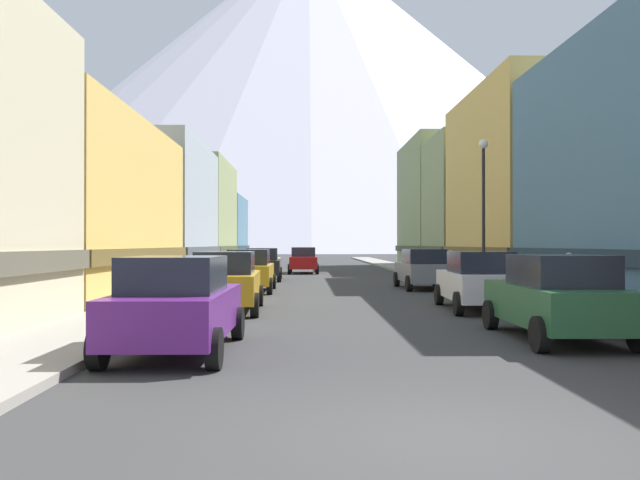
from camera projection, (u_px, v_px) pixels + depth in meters
ground_plane at (447, 440)px, 6.59m from camera, size 400.00×400.00×0.00m
sidewalk_left at (231, 274)px, 41.44m from camera, size 2.50×100.00×0.15m
sidewalk_right at (425, 274)px, 41.72m from camera, size 2.50×100.00×0.15m
storefront_left_1 at (42, 212)px, 24.71m from camera, size 8.42×13.98×6.74m
storefront_left_2 at (153, 213)px, 38.39m from camera, size 6.39×12.25×7.99m
storefront_left_3 at (180, 218)px, 50.75m from camera, size 7.96×12.10×8.45m
storefront_left_4 at (200, 232)px, 62.41m from camera, size 8.57×10.38×6.57m
storefront_right_2 at (553, 189)px, 34.83m from camera, size 9.15×13.00×10.27m
storefront_right_3 at (501, 207)px, 46.01m from camera, size 10.29×8.20×9.62m
storefront_right_4 at (448, 206)px, 56.86m from camera, size 7.58×12.90×11.01m
car_left_0 at (177, 304)px, 11.82m from camera, size 2.09×4.42×1.78m
car_left_1 at (226, 281)px, 19.08m from camera, size 2.18×4.45×1.78m
car_left_2 at (250, 270)px, 27.09m from camera, size 2.08×4.41×1.78m
car_left_3 at (263, 264)px, 35.45m from camera, size 2.16×4.44×1.78m
car_right_0 at (557, 297)px, 13.45m from camera, size 2.10×4.42×1.78m
car_right_1 at (479, 280)px, 19.53m from camera, size 2.22×4.47×1.78m
car_right_2 at (423, 269)px, 28.81m from camera, size 2.12×4.43×1.78m
car_driving_0 at (303, 260)px, 44.43m from camera, size 2.06×4.40×1.78m
potted_plant_0 at (531, 277)px, 24.20m from camera, size 0.66×0.66×1.04m
potted_plant_1 at (534, 284)px, 23.86m from camera, size 0.45×0.45×0.70m
pedestrian_0 at (569, 282)px, 18.84m from camera, size 0.36×0.36×1.60m
pedestrian_1 at (450, 266)px, 34.36m from camera, size 0.36×0.36×1.52m
streetlamp_right at (483, 192)px, 24.65m from camera, size 0.36×0.36×5.86m
mountain_backdrop at (309, 91)px, 266.92m from camera, size 279.05×279.05×130.69m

